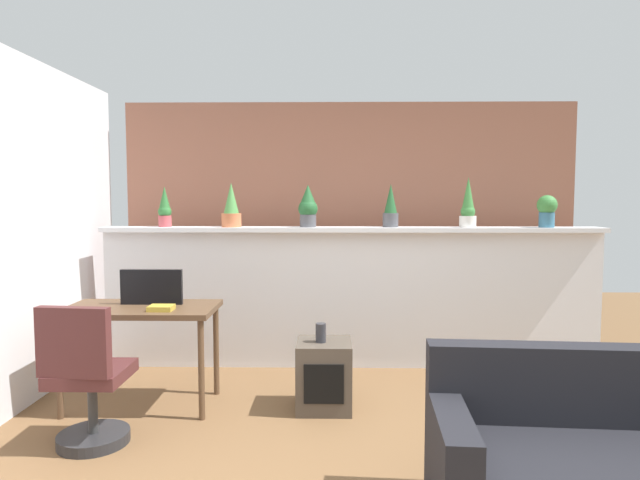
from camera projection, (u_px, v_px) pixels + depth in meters
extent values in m
plane|color=brown|center=(365.00, 473.00, 3.07)|extent=(12.00, 12.00, 0.00)
cube|color=silver|center=(351.00, 299.00, 5.02)|extent=(4.50, 0.16, 1.24)
cube|color=silver|center=(352.00, 229.00, 4.93)|extent=(4.50, 0.29, 0.04)
cube|color=#935B47|center=(349.00, 227.00, 5.57)|extent=(4.50, 0.10, 2.50)
cylinder|color=#B7474C|center=(165.00, 221.00, 4.98)|extent=(0.12, 0.12, 0.10)
sphere|color=#2D7033|center=(165.00, 212.00, 4.97)|extent=(0.12, 0.12, 0.12)
cone|color=#2D7033|center=(164.00, 198.00, 4.96)|extent=(0.10, 0.10, 0.21)
cylinder|color=#C66B42|center=(231.00, 220.00, 4.94)|extent=(0.18, 0.18, 0.12)
cone|color=#4C9347|center=(231.00, 198.00, 4.93)|extent=(0.14, 0.14, 0.28)
cylinder|color=#4C4C51|center=(308.00, 221.00, 4.93)|extent=(0.15, 0.15, 0.11)
sphere|color=#235B2D|center=(308.00, 209.00, 4.92)|extent=(0.17, 0.17, 0.17)
cone|color=#235B2D|center=(308.00, 195.00, 4.91)|extent=(0.15, 0.15, 0.18)
cylinder|color=#4C4C51|center=(390.00, 220.00, 4.93)|extent=(0.14, 0.14, 0.13)
cone|color=#235B2D|center=(391.00, 198.00, 4.92)|extent=(0.12, 0.12, 0.26)
cylinder|color=silver|center=(468.00, 222.00, 4.90)|extent=(0.15, 0.15, 0.10)
sphere|color=#3D843D|center=(468.00, 212.00, 4.89)|extent=(0.13, 0.13, 0.13)
cone|color=#3D843D|center=(468.00, 193.00, 4.88)|extent=(0.11, 0.11, 0.28)
cylinder|color=#386B84|center=(547.00, 220.00, 4.87)|extent=(0.13, 0.13, 0.13)
sphere|color=#3D843D|center=(547.00, 205.00, 4.86)|extent=(0.18, 0.18, 0.18)
cylinder|color=brown|center=(59.00, 369.00, 3.81)|extent=(0.04, 0.04, 0.71)
cylinder|color=brown|center=(201.00, 370.00, 3.80)|extent=(0.04, 0.04, 0.71)
cylinder|color=brown|center=(90.00, 349.00, 4.31)|extent=(0.04, 0.04, 0.71)
cylinder|color=brown|center=(216.00, 350.00, 4.30)|extent=(0.04, 0.04, 0.71)
cube|color=brown|center=(141.00, 309.00, 4.03)|extent=(1.10, 0.60, 0.04)
cube|color=black|center=(152.00, 287.00, 4.09)|extent=(0.46, 0.04, 0.26)
cylinder|color=#262628|center=(94.00, 438.00, 3.45)|extent=(0.44, 0.44, 0.07)
cylinder|color=#333333|center=(93.00, 406.00, 3.43)|extent=(0.06, 0.06, 0.34)
cube|color=#4C2323|center=(92.00, 374.00, 3.42)|extent=(0.44, 0.44, 0.08)
cube|color=#4C2323|center=(73.00, 342.00, 3.21)|extent=(0.44, 0.11, 0.42)
cube|color=#4C4238|center=(324.00, 375.00, 4.02)|extent=(0.40, 0.40, 0.50)
cube|color=black|center=(324.00, 384.00, 3.83)|extent=(0.28, 0.04, 0.28)
cylinder|color=#2D2D33|center=(321.00, 333.00, 3.97)|extent=(0.08, 0.08, 0.14)
cube|color=gold|center=(161.00, 308.00, 3.88)|extent=(0.17, 0.14, 0.04)
cube|color=black|center=(582.00, 384.00, 2.78)|extent=(1.57, 0.27, 0.40)
cube|color=black|center=(451.00, 427.00, 2.55)|extent=(0.21, 0.77, 0.16)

